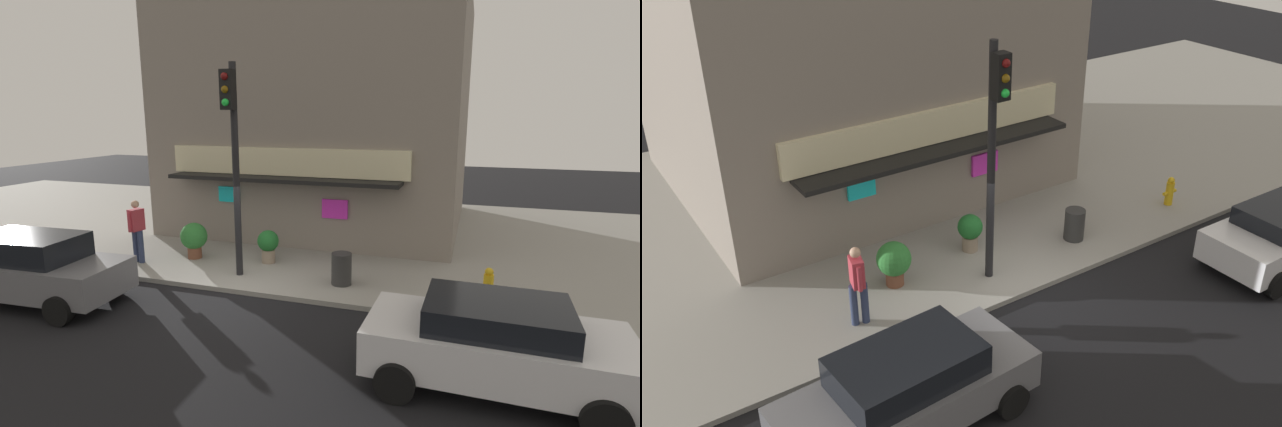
{
  "view_description": "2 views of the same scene",
  "coord_description": "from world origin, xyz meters",
  "views": [
    {
      "loc": [
        5.38,
        -9.58,
        4.32
      ],
      "look_at": [
        1.36,
        2.41,
        1.62
      ],
      "focal_mm": 26.36,
      "sensor_mm": 36.0,
      "label": 1
    },
    {
      "loc": [
        -8.51,
        -9.72,
        8.85
      ],
      "look_at": [
        -0.52,
        1.99,
        1.33
      ],
      "focal_mm": 38.83,
      "sensor_mm": 36.0,
      "label": 2
    }
  ],
  "objects": [
    {
      "name": "corner_building",
      "position": [
        -0.23,
        8.09,
        4.26
      ],
      "size": [
        10.16,
        9.53,
        8.28
      ],
      "color": "gray",
      "rests_on": "sidewalk"
    },
    {
      "name": "parked_car_grey",
      "position": [
        -4.27,
        -1.91,
        0.83
      ],
      "size": [
        4.58,
        2.19,
        1.62
      ],
      "color": "slate",
      "rests_on": "ground_plane"
    },
    {
      "name": "sidewalk",
      "position": [
        0.0,
        6.59,
        0.06
      ],
      "size": [
        41.95,
        13.17,
        0.12
      ],
      "primitive_type": "cube",
      "color": "gray",
      "rests_on": "ground_plane"
    },
    {
      "name": "potted_plant_by_window",
      "position": [
        -2.4,
        1.92,
        0.74
      ],
      "size": [
        0.79,
        0.79,
        1.06
      ],
      "color": "brown",
      "rests_on": "sidewalk"
    },
    {
      "name": "ground_plane",
      "position": [
        0.0,
        0.0,
        0.0
      ],
      "size": [
        62.93,
        62.93,
        0.0
      ],
      "primitive_type": "plane",
      "color": "black"
    },
    {
      "name": "parked_car_white",
      "position": [
        5.83,
        -2.23,
        0.78
      ],
      "size": [
        4.05,
        2.08,
        1.46
      ],
      "color": "silver",
      "rests_on": "ground_plane"
    },
    {
      "name": "trash_can",
      "position": [
        2.34,
        1.18,
        0.53
      ],
      "size": [
        0.51,
        0.51,
        0.8
      ],
      "primitive_type": "cylinder",
      "color": "#2D2D2D",
      "rests_on": "sidewalk"
    },
    {
      "name": "pedestrian",
      "position": [
        -3.69,
        1.06,
        1.12
      ],
      "size": [
        0.41,
        0.56,
        1.81
      ],
      "color": "navy",
      "rests_on": "sidewalk"
    },
    {
      "name": "traffic_light",
      "position": [
        -0.43,
        0.91,
        3.59
      ],
      "size": [
        0.32,
        0.58,
        5.43
      ],
      "color": "black",
      "rests_on": "sidewalk"
    },
    {
      "name": "potted_plant_by_doorway",
      "position": [
        -0.14,
        2.2,
        0.68
      ],
      "size": [
        0.62,
        0.62,
        0.95
      ],
      "color": "gray",
      "rests_on": "sidewalk"
    },
    {
      "name": "fire_hydrant",
      "position": [
        5.8,
        1.13,
        0.52
      ],
      "size": [
        0.46,
        0.22,
        0.81
      ],
      "color": "gold",
      "rests_on": "sidewalk"
    }
  ]
}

